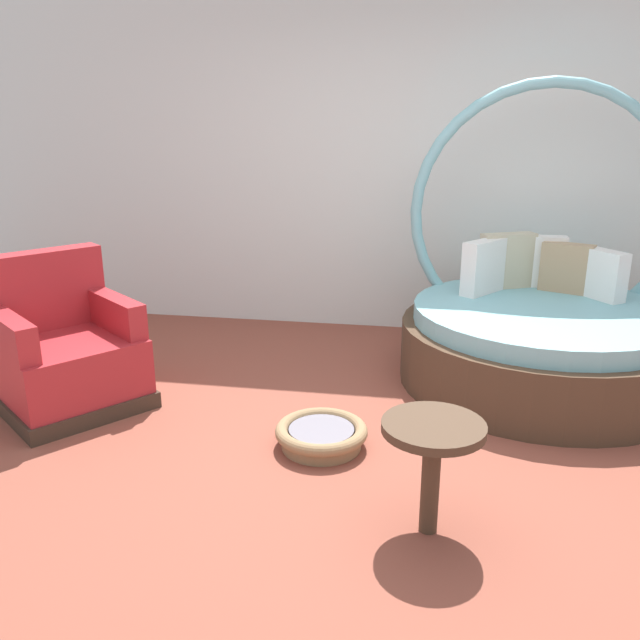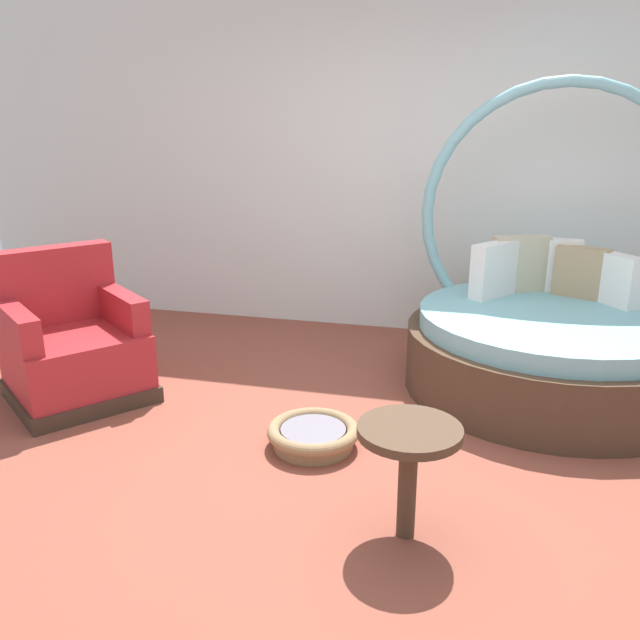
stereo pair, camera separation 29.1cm
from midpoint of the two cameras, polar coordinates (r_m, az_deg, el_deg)
ground_plane at (r=3.46m, az=1.43°, el=-12.91°), size 8.00×8.00×0.02m
back_wall at (r=5.41m, az=5.47°, el=14.63°), size 8.00×0.12×2.95m
round_daybed at (r=4.61m, az=17.26°, el=-0.48°), size 1.88×1.88×2.01m
red_armchair at (r=4.38m, az=-23.41°, el=-2.78°), size 1.12×1.12×0.94m
pet_basket at (r=3.60m, az=-2.22°, el=-10.12°), size 0.51×0.51×0.13m
side_table at (r=2.79m, az=6.94°, el=-10.79°), size 0.44×0.44×0.52m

